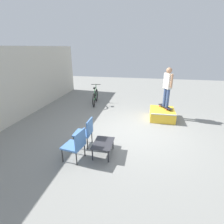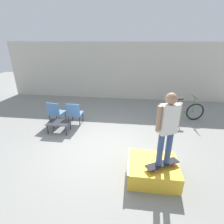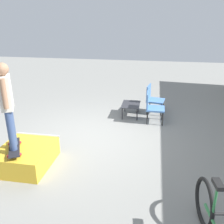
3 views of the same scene
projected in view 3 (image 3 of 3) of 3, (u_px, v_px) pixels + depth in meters
The scene contains 7 objects.
ground_plane at pixel (91, 137), 6.47m from camera, with size 24.00×24.00×0.00m, color gray.
skate_ramp_box at pixel (26, 156), 5.19m from camera, with size 1.20×1.02×0.44m.
skateboard_on_ramp at pixel (14, 147), 4.94m from camera, with size 0.81×0.57×0.07m.
person_skater at pixel (7, 100), 4.58m from camera, with size 0.51×0.35×1.66m.
coffee_table at pixel (131, 106), 7.72m from camera, with size 0.78×0.55×0.39m.
patio_chair_left at pixel (153, 98), 7.91m from camera, with size 0.60×0.60×0.90m.
patio_chair_right at pixel (152, 106), 7.21m from camera, with size 0.52×0.52×0.90m.
Camera 3 is at (5.62, 1.54, 2.94)m, focal length 40.00 mm.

